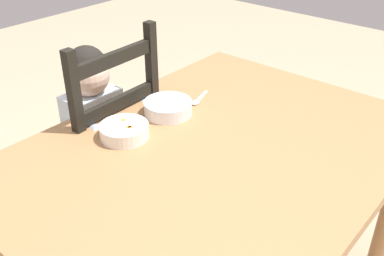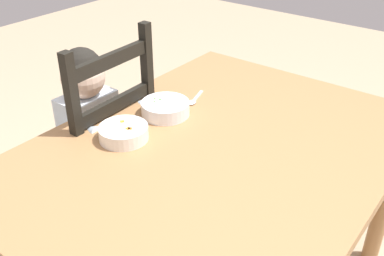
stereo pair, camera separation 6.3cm
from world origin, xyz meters
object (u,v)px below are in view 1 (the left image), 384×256
at_px(dining_table, 214,169).
at_px(bowl_of_carrots, 124,131).
at_px(child_figure, 98,125).
at_px(bowl_of_peas, 168,107).
at_px(dining_chair, 102,156).
at_px(spoon, 197,100).

bearing_deg(dining_table, bowl_of_carrots, 119.14).
bearing_deg(child_figure, bowl_of_peas, -69.48).
height_order(bowl_of_peas, bowl_of_carrots, bowl_of_peas).
bearing_deg(bowl_of_carrots, bowl_of_peas, 0.03).
xyz_separation_m(dining_chair, spoon, (0.26, -0.31, 0.27)).
bearing_deg(child_figure, dining_chair, 60.83).
distance_m(dining_chair, bowl_of_peas, 0.43).
relative_size(child_figure, bowl_of_carrots, 5.83).
xyz_separation_m(child_figure, bowl_of_peas, (0.11, -0.29, 0.14)).
xyz_separation_m(bowl_of_peas, bowl_of_carrots, (-0.22, -0.00, -0.00)).
bearing_deg(spoon, dining_table, -130.20).
bearing_deg(child_figure, bowl_of_carrots, -110.51).
height_order(child_figure, bowl_of_peas, child_figure).
height_order(dining_table, spoon, spoon).
distance_m(dining_table, bowl_of_peas, 0.31).
height_order(dining_chair, child_figure, dining_chair).
xyz_separation_m(dining_chair, child_figure, (-0.00, -0.00, 0.16)).
bearing_deg(dining_chair, bowl_of_peas, -69.99).
distance_m(bowl_of_peas, spoon, 0.15).
bearing_deg(child_figure, spoon, -50.09).
bearing_deg(bowl_of_peas, dining_table, -103.45).
height_order(bowl_of_peas, spoon, bowl_of_peas).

